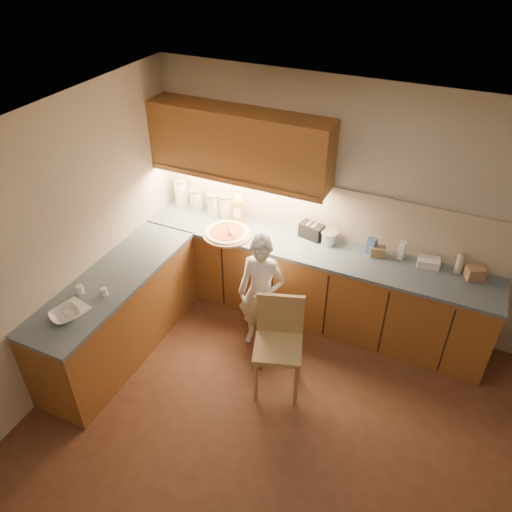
% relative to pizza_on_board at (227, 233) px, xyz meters
% --- Properties ---
extents(room, '(4.54, 4.50, 2.62)m').
position_rel_pizza_on_board_xyz_m(room, '(1.29, -1.53, 0.73)').
color(room, '#512D1B').
rests_on(room, ground).
extents(l_counter, '(3.77, 2.62, 0.92)m').
position_rel_pizza_on_board_xyz_m(l_counter, '(0.37, -0.28, -0.48)').
color(l_counter, '#98602C').
rests_on(l_counter, ground).
extents(backsplash, '(3.75, 0.02, 0.58)m').
position_rel_pizza_on_board_xyz_m(backsplash, '(0.92, 0.46, 0.27)').
color(backsplash, beige).
rests_on(backsplash, l_counter).
extents(upper_cabinets, '(1.95, 0.36, 0.73)m').
position_rel_pizza_on_board_xyz_m(upper_cabinets, '(0.02, 0.29, 0.90)').
color(upper_cabinets, '#98602C').
rests_on(upper_cabinets, ground).
extents(pizza_on_board, '(0.53, 0.53, 0.21)m').
position_rel_pizza_on_board_xyz_m(pizza_on_board, '(0.00, 0.00, 0.00)').
color(pizza_on_board, tan).
rests_on(pizza_on_board, l_counter).
extents(child, '(0.51, 0.36, 1.32)m').
position_rel_pizza_on_board_xyz_m(child, '(0.61, -0.46, -0.28)').
color(child, white).
rests_on(child, ground).
extents(wooden_chair, '(0.55, 0.55, 0.97)m').
position_rel_pizza_on_board_xyz_m(wooden_chair, '(0.97, -0.87, -0.38)').
color(wooden_chair, tan).
rests_on(wooden_chair, ground).
extents(mixing_bowl, '(0.33, 0.33, 0.06)m').
position_rel_pizza_on_board_xyz_m(mixing_bowl, '(-0.66, -1.75, 0.01)').
color(mixing_bowl, white).
rests_on(mixing_bowl, l_counter).
extents(canister_a, '(0.17, 0.17, 0.33)m').
position_rel_pizza_on_board_xyz_m(canister_a, '(-0.78, 0.35, 0.14)').
color(canister_a, white).
rests_on(canister_a, l_counter).
extents(canister_b, '(0.15, 0.15, 0.27)m').
position_rel_pizza_on_board_xyz_m(canister_b, '(-0.57, 0.32, 0.11)').
color(canister_b, beige).
rests_on(canister_b, l_counter).
extents(canister_c, '(0.15, 0.15, 0.27)m').
position_rel_pizza_on_board_xyz_m(canister_c, '(-0.33, 0.30, 0.11)').
color(canister_c, silver).
rests_on(canister_c, l_counter).
extents(canister_d, '(0.17, 0.17, 0.28)m').
position_rel_pizza_on_board_xyz_m(canister_d, '(-0.18, 0.33, 0.12)').
color(canister_d, white).
rests_on(canister_d, l_counter).
extents(oil_jug, '(0.12, 0.10, 0.32)m').
position_rel_pizza_on_board_xyz_m(oil_jug, '(-0.01, 0.30, 0.12)').
color(oil_jug, '#AE8D22').
rests_on(oil_jug, l_counter).
extents(toaster, '(0.28, 0.19, 0.16)m').
position_rel_pizza_on_board_xyz_m(toaster, '(0.83, 0.34, 0.06)').
color(toaster, black).
rests_on(toaster, l_counter).
extents(steel_pot, '(0.18, 0.18, 0.14)m').
position_rel_pizza_on_board_xyz_m(steel_pot, '(1.04, 0.31, 0.05)').
color(steel_pot, silver).
rests_on(steel_pot, l_counter).
extents(blue_box, '(0.10, 0.09, 0.18)m').
position_rel_pizza_on_board_xyz_m(blue_box, '(1.49, 0.31, 0.07)').
color(blue_box, '#355A9F').
rests_on(blue_box, l_counter).
extents(card_box_a, '(0.17, 0.14, 0.10)m').
position_rel_pizza_on_board_xyz_m(card_box_a, '(1.56, 0.30, 0.03)').
color(card_box_a, '#A58258').
rests_on(card_box_a, l_counter).
extents(white_bottle, '(0.07, 0.07, 0.19)m').
position_rel_pizza_on_board_xyz_m(white_bottle, '(1.78, 0.35, 0.07)').
color(white_bottle, white).
rests_on(white_bottle, l_counter).
extents(flat_pack, '(0.23, 0.17, 0.08)m').
position_rel_pizza_on_board_xyz_m(flat_pack, '(2.05, 0.33, 0.02)').
color(flat_pack, white).
rests_on(flat_pack, l_counter).
extents(tall_jar, '(0.07, 0.07, 0.23)m').
position_rel_pizza_on_board_xyz_m(tall_jar, '(2.33, 0.35, 0.09)').
color(tall_jar, beige).
rests_on(tall_jar, l_counter).
extents(card_box_b, '(0.20, 0.18, 0.13)m').
position_rel_pizza_on_board_xyz_m(card_box_b, '(2.48, 0.31, 0.04)').
color(card_box_b, tan).
rests_on(card_box_b, l_counter).
extents(dough_cloth, '(0.29, 0.25, 0.02)m').
position_rel_pizza_on_board_xyz_m(dough_cloth, '(-0.68, -1.63, -0.01)').
color(dough_cloth, white).
rests_on(dough_cloth, l_counter).
extents(spice_jar_a, '(0.07, 0.07, 0.09)m').
position_rel_pizza_on_board_xyz_m(spice_jar_a, '(-0.77, -1.44, 0.02)').
color(spice_jar_a, white).
rests_on(spice_jar_a, l_counter).
extents(spice_jar_b, '(0.06, 0.06, 0.08)m').
position_rel_pizza_on_board_xyz_m(spice_jar_b, '(-0.55, -1.37, 0.01)').
color(spice_jar_b, white).
rests_on(spice_jar_b, l_counter).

